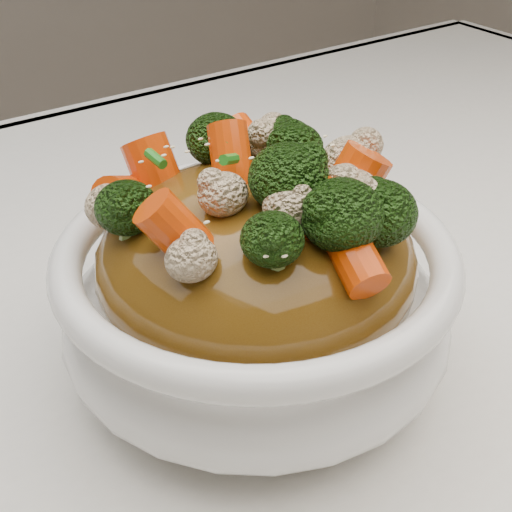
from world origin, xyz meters
TOP-DOWN VIEW (x-y plane):
  - tablecloth at (0.00, 0.00)m, footprint 1.20×0.80m
  - bowl at (-0.03, -0.02)m, footprint 0.27×0.27m
  - sauce_base at (-0.03, -0.02)m, footprint 0.22×0.22m
  - carrots at (-0.03, -0.02)m, footprint 0.22×0.22m
  - broccoli at (-0.03, -0.02)m, footprint 0.22×0.22m
  - cauliflower at (-0.03, -0.02)m, footprint 0.22×0.22m
  - scallions at (-0.03, -0.02)m, footprint 0.16×0.16m
  - sesame_seeds at (-0.03, -0.02)m, footprint 0.20×0.20m

SIDE VIEW (x-z plane):
  - tablecloth at x=0.00m, z-range 0.71..0.75m
  - bowl at x=-0.03m, z-range 0.75..0.83m
  - sauce_base at x=-0.03m, z-range 0.77..0.86m
  - cauliflower at x=-0.03m, z-range 0.86..0.89m
  - broccoli at x=-0.03m, z-range 0.86..0.90m
  - carrots at x=-0.03m, z-range 0.85..0.90m
  - scallions at x=-0.03m, z-range 0.87..0.89m
  - sesame_seeds at x=-0.03m, z-range 0.88..0.88m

